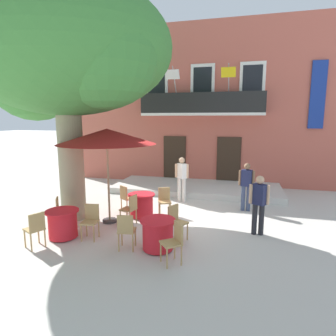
{
  "coord_description": "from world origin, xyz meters",
  "views": [
    {
      "loc": [
        1.9,
        -8.64,
        3.13
      ],
      "look_at": [
        -0.76,
        1.69,
        1.3
      ],
      "focal_mm": 30.71,
      "sensor_mm": 36.0,
      "label": 1
    }
  ],
  "objects_px": {
    "cafe_table_near_tree": "(142,205)",
    "cafe_chair_front_2": "(35,227)",
    "cafe_chair_middle_1": "(174,240)",
    "cafe_chair_front_0": "(91,219)",
    "cafe_chair_near_tree_1": "(130,208)",
    "cafe_chair_near_tree_0": "(126,197)",
    "pedestrian_near_entrance": "(182,177)",
    "pedestrian_by_tree": "(259,202)",
    "cafe_chair_near_tree_2": "(164,200)",
    "cafe_table_front": "(63,224)",
    "pedestrian_mid_plaza": "(246,184)",
    "cafe_chair_middle_0": "(126,229)",
    "cafe_umbrella": "(107,137)",
    "cafe_table_middle": "(158,234)",
    "plane_tree": "(63,56)",
    "cafe_chair_middle_2": "(176,220)",
    "cafe_chair_front_1": "(62,210)"
  },
  "relations": [
    {
      "from": "cafe_table_near_tree",
      "to": "cafe_chair_front_2",
      "type": "height_order",
      "value": "cafe_chair_front_2"
    },
    {
      "from": "cafe_chair_middle_1",
      "to": "cafe_chair_front_0",
      "type": "bearing_deg",
      "value": 162.92
    },
    {
      "from": "cafe_table_near_tree",
      "to": "cafe_chair_near_tree_1",
      "type": "relative_size",
      "value": 0.95
    },
    {
      "from": "cafe_chair_near_tree_0",
      "to": "pedestrian_near_entrance",
      "type": "relative_size",
      "value": 0.53
    },
    {
      "from": "pedestrian_near_entrance",
      "to": "pedestrian_by_tree",
      "type": "relative_size",
      "value": 1.04
    },
    {
      "from": "cafe_chair_front_2",
      "to": "pedestrian_by_tree",
      "type": "xyz_separation_m",
      "value": [
        5.28,
        2.24,
        0.4
      ]
    },
    {
      "from": "cafe_chair_near_tree_2",
      "to": "cafe_table_front",
      "type": "distance_m",
      "value": 3.24
    },
    {
      "from": "cafe_chair_front_0",
      "to": "pedestrian_by_tree",
      "type": "bearing_deg",
      "value": 17.75
    },
    {
      "from": "pedestrian_mid_plaza",
      "to": "cafe_chair_front_2",
      "type": "bearing_deg",
      "value": -139.14
    },
    {
      "from": "cafe_chair_middle_0",
      "to": "cafe_chair_front_0",
      "type": "height_order",
      "value": "same"
    },
    {
      "from": "cafe_table_front",
      "to": "cafe_chair_near_tree_1",
      "type": "bearing_deg",
      "value": 44.43
    },
    {
      "from": "cafe_chair_front_0",
      "to": "cafe_umbrella",
      "type": "distance_m",
      "value": 2.42
    },
    {
      "from": "cafe_table_middle",
      "to": "cafe_table_front",
      "type": "distance_m",
      "value": 2.64
    },
    {
      "from": "cafe_table_middle",
      "to": "pedestrian_by_tree",
      "type": "height_order",
      "value": "pedestrian_by_tree"
    },
    {
      "from": "plane_tree",
      "to": "cafe_table_near_tree",
      "type": "bearing_deg",
      "value": 15.13
    },
    {
      "from": "cafe_chair_near_tree_0",
      "to": "pedestrian_by_tree",
      "type": "distance_m",
      "value": 4.34
    },
    {
      "from": "cafe_chair_front_2",
      "to": "pedestrian_near_entrance",
      "type": "relative_size",
      "value": 0.53
    },
    {
      "from": "pedestrian_mid_plaza",
      "to": "pedestrian_by_tree",
      "type": "distance_m",
      "value": 2.08
    },
    {
      "from": "cafe_chair_near_tree_1",
      "to": "pedestrian_by_tree",
      "type": "distance_m",
      "value": 3.67
    },
    {
      "from": "cafe_table_middle",
      "to": "pedestrian_by_tree",
      "type": "distance_m",
      "value": 2.9
    },
    {
      "from": "plane_tree",
      "to": "cafe_chair_near_tree_0",
      "type": "bearing_deg",
      "value": 32.16
    },
    {
      "from": "cafe_chair_middle_2",
      "to": "pedestrian_mid_plaza",
      "type": "height_order",
      "value": "pedestrian_mid_plaza"
    },
    {
      "from": "cafe_chair_front_2",
      "to": "cafe_table_front",
      "type": "bearing_deg",
      "value": 69.62
    },
    {
      "from": "cafe_chair_middle_0",
      "to": "pedestrian_near_entrance",
      "type": "xyz_separation_m",
      "value": [
        0.44,
        4.39,
        0.44
      ]
    },
    {
      "from": "cafe_chair_front_0",
      "to": "cafe_chair_middle_1",
      "type": "bearing_deg",
      "value": -17.08
    },
    {
      "from": "plane_tree",
      "to": "cafe_chair_middle_1",
      "type": "bearing_deg",
      "value": -28.51
    },
    {
      "from": "cafe_umbrella",
      "to": "cafe_chair_front_1",
      "type": "bearing_deg",
      "value": -144.33
    },
    {
      "from": "cafe_chair_near_tree_2",
      "to": "cafe_chair_front_1",
      "type": "height_order",
      "value": "same"
    },
    {
      "from": "cafe_chair_near_tree_1",
      "to": "cafe_chair_middle_1",
      "type": "bearing_deg",
      "value": -47.1
    },
    {
      "from": "cafe_chair_middle_2",
      "to": "cafe_chair_middle_1",
      "type": "bearing_deg",
      "value": -79.07
    },
    {
      "from": "cafe_chair_front_1",
      "to": "pedestrian_mid_plaza",
      "type": "distance_m",
      "value": 5.98
    },
    {
      "from": "cafe_chair_middle_0",
      "to": "cafe_table_front",
      "type": "bearing_deg",
      "value": 172.3
    },
    {
      "from": "pedestrian_mid_plaza",
      "to": "cafe_chair_near_tree_2",
      "type": "bearing_deg",
      "value": -155.86
    },
    {
      "from": "cafe_table_front",
      "to": "cafe_chair_front_0",
      "type": "height_order",
      "value": "cafe_chair_front_0"
    },
    {
      "from": "cafe_chair_front_0",
      "to": "cafe_umbrella",
      "type": "bearing_deg",
      "value": 93.21
    },
    {
      "from": "cafe_chair_near_tree_1",
      "to": "cafe_table_front",
      "type": "xyz_separation_m",
      "value": [
        -1.37,
        -1.35,
        -0.14
      ]
    },
    {
      "from": "cafe_chair_middle_1",
      "to": "cafe_chair_near_tree_1",
      "type": "bearing_deg",
      "value": 132.9
    },
    {
      "from": "cafe_chair_middle_1",
      "to": "cafe_chair_near_tree_0",
      "type": "bearing_deg",
      "value": 128.13
    },
    {
      "from": "cafe_chair_near_tree_1",
      "to": "cafe_chair_middle_0",
      "type": "xyz_separation_m",
      "value": [
        0.54,
        -1.61,
        0.0
      ]
    },
    {
      "from": "cafe_chair_middle_1",
      "to": "cafe_table_front",
      "type": "bearing_deg",
      "value": 169.61
    },
    {
      "from": "cafe_table_near_tree",
      "to": "pedestrian_near_entrance",
      "type": "distance_m",
      "value": 2.3
    },
    {
      "from": "cafe_chair_middle_1",
      "to": "pedestrian_mid_plaza",
      "type": "relative_size",
      "value": 0.55
    },
    {
      "from": "cafe_chair_middle_2",
      "to": "cafe_chair_front_2",
      "type": "xyz_separation_m",
      "value": [
        -3.19,
        -1.36,
        0.0
      ]
    },
    {
      "from": "cafe_table_middle",
      "to": "cafe_chair_middle_2",
      "type": "xyz_separation_m",
      "value": [
        0.29,
        0.7,
        0.14
      ]
    },
    {
      "from": "cafe_chair_near_tree_1",
      "to": "pedestrian_mid_plaza",
      "type": "bearing_deg",
      "value": 33.98
    },
    {
      "from": "cafe_chair_near_tree_0",
      "to": "cafe_chair_front_1",
      "type": "height_order",
      "value": "same"
    },
    {
      "from": "cafe_chair_near_tree_1",
      "to": "cafe_umbrella",
      "type": "bearing_deg",
      "value": 175.26
    },
    {
      "from": "cafe_chair_middle_2",
      "to": "cafe_chair_front_1",
      "type": "height_order",
      "value": "same"
    },
    {
      "from": "plane_tree",
      "to": "cafe_table_front",
      "type": "height_order",
      "value": "plane_tree"
    },
    {
      "from": "cafe_chair_near_tree_1",
      "to": "cafe_chair_near_tree_2",
      "type": "height_order",
      "value": "same"
    }
  ]
}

